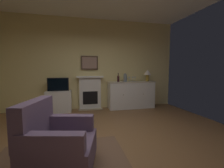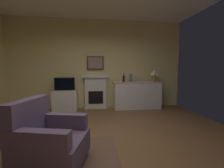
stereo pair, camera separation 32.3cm
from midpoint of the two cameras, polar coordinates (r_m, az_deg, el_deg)
The scene contains 15 objects.
ground_plane at distance 2.84m, azimuth -5.36°, elevation -23.03°, with size 5.86×5.47×0.10m, color brown.
wall_rear at distance 5.20m, azimuth -9.62°, elevation 7.26°, with size 5.86×0.06×2.97m, color #EAD68C.
area_rug at distance 2.47m, azimuth -22.99°, elevation -26.58°, with size 1.87×1.46×0.02m, color brown.
fireplace_unit at distance 5.12m, azimuth -10.05°, elevation -3.23°, with size 0.87×0.30×1.10m.
framed_picture at distance 5.12m, azimuth -10.25°, elevation 7.81°, with size 0.55×0.04×0.45m.
sideboard_cabinet at distance 5.22m, azimuth 5.42°, elevation -4.04°, with size 1.59×0.49×0.91m.
table_lamp at distance 5.37m, azimuth 11.50°, elevation 3.99°, with size 0.26×0.26×0.40m.
wine_bottle at distance 4.99m, azimuth 0.52°, elevation 2.03°, with size 0.08×0.08×0.29m.
wine_glass_left at distance 5.12m, azimuth 4.72°, elevation 2.25°, with size 0.07×0.07×0.16m.
wine_glass_center at distance 5.12m, azimuth 5.99°, elevation 2.24°, with size 0.07×0.07×0.16m.
wine_glass_right at distance 5.22m, azimuth 6.90°, elevation 2.29°, with size 0.07×0.07×0.16m.
vase_decorative at distance 5.04m, azimuth 3.14°, elevation 2.42°, with size 0.11×0.11×0.28m.
tv_cabinet at distance 5.04m, azimuth -21.10°, elevation -6.16°, with size 0.75×0.42×0.66m.
tv_set at distance 4.94m, azimuth -21.34°, elevation -0.17°, with size 0.62×0.07×0.40m.
armchair at distance 2.23m, azimuth -24.35°, elevation -19.45°, with size 0.97×0.93×0.92m.
Camera 1 is at (-0.49, -2.45, 1.30)m, focal length 24.36 mm.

